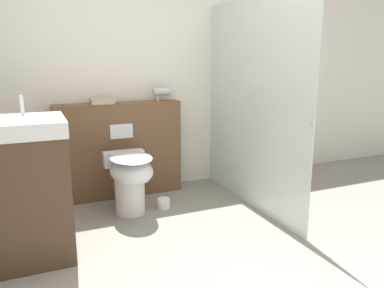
{
  "coord_description": "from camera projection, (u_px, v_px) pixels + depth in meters",
  "views": [
    {
      "loc": [
        -1.33,
        -1.9,
        1.37
      ],
      "look_at": [
        -0.03,
        1.12,
        0.62
      ],
      "focal_mm": 35.0,
      "sensor_mm": 36.0,
      "label": 1
    }
  ],
  "objects": [
    {
      "name": "ground_plane",
      "position": [
        261.0,
        267.0,
        2.52
      ],
      "size": [
        12.0,
        12.0,
        0.0
      ],
      "primitive_type": "plane",
      "color": "gray"
    },
    {
      "name": "wall_back",
      "position": [
        165.0,
        71.0,
        3.94
      ],
      "size": [
        8.0,
        0.06,
        2.5
      ],
      "color": "silver",
      "rests_on": "ground_plane"
    },
    {
      "name": "partition_panel",
      "position": [
        120.0,
        150.0,
        3.76
      ],
      "size": [
        1.23,
        0.21,
        0.95
      ],
      "color": "brown",
      "rests_on": "ground_plane"
    },
    {
      "name": "shower_glass",
      "position": [
        252.0,
        105.0,
        3.43
      ],
      "size": [
        0.04,
        1.69,
        1.92
      ],
      "color": "silver",
      "rests_on": "ground_plane"
    },
    {
      "name": "toilet",
      "position": [
        130.0,
        177.0,
        3.3
      ],
      "size": [
        0.37,
        0.59,
        0.55
      ],
      "color": "white",
      "rests_on": "ground_plane"
    },
    {
      "name": "sink_vanity",
      "position": [
        30.0,
        189.0,
        2.57
      ],
      "size": [
        0.52,
        0.57,
        1.13
      ],
      "color": "#473323",
      "rests_on": "ground_plane"
    },
    {
      "name": "hair_drier",
      "position": [
        162.0,
        92.0,
        3.82
      ],
      "size": [
        0.2,
        0.08,
        0.13
      ],
      "color": "#B7B7BC",
      "rests_on": "partition_panel"
    },
    {
      "name": "folded_towel",
      "position": [
        102.0,
        101.0,
        3.57
      ],
      "size": [
        0.21,
        0.18,
        0.05
      ],
      "color": "tan",
      "rests_on": "partition_panel"
    },
    {
      "name": "spare_toilet_roll",
      "position": [
        164.0,
        203.0,
        3.51
      ],
      "size": [
        0.12,
        0.12,
        0.09
      ],
      "color": "white",
      "rests_on": "ground_plane"
    }
  ]
}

